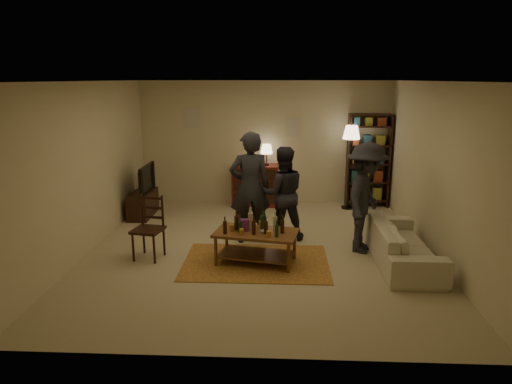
# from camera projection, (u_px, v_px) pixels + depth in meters

# --- Properties ---
(floor) EXTENTS (6.00, 6.00, 0.00)m
(floor) POSITION_uv_depth(u_px,v_px,m) (259.00, 250.00, 7.51)
(floor) COLOR #C6B793
(floor) RESTS_ON ground
(room_shell) EXTENTS (6.00, 6.00, 6.00)m
(room_shell) POSITION_uv_depth(u_px,v_px,m) (235.00, 122.00, 9.99)
(room_shell) COLOR beige
(room_shell) RESTS_ON ground
(rug) EXTENTS (2.20, 1.50, 0.01)m
(rug) POSITION_uv_depth(u_px,v_px,m) (256.00, 262.00, 6.98)
(rug) COLOR brown
(rug) RESTS_ON ground
(coffee_table) EXTENTS (1.32, 0.89, 0.84)m
(coffee_table) POSITION_uv_depth(u_px,v_px,m) (255.00, 236.00, 6.88)
(coffee_table) COLOR brown
(coffee_table) RESTS_ON ground
(dining_chair) EXTENTS (0.51, 0.51, 1.00)m
(dining_chair) POSITION_uv_depth(u_px,v_px,m) (150.00, 225.00, 7.09)
(dining_chair) COLOR black
(dining_chair) RESTS_ON ground
(tv_stand) EXTENTS (0.40, 1.00, 1.06)m
(tv_stand) POSITION_uv_depth(u_px,v_px,m) (143.00, 197.00, 9.28)
(tv_stand) COLOR black
(tv_stand) RESTS_ON ground
(dresser) EXTENTS (1.00, 0.50, 1.36)m
(dresser) POSITION_uv_depth(u_px,v_px,m) (255.00, 184.00, 10.03)
(dresser) COLOR maroon
(dresser) RESTS_ON ground
(bookshelf) EXTENTS (0.90, 0.34, 2.02)m
(bookshelf) POSITION_uv_depth(u_px,v_px,m) (368.00, 160.00, 9.85)
(bookshelf) COLOR black
(bookshelf) RESTS_ON ground
(floor_lamp) EXTENTS (0.36, 0.36, 1.79)m
(floor_lamp) POSITION_uv_depth(u_px,v_px,m) (351.00, 138.00, 9.53)
(floor_lamp) COLOR black
(floor_lamp) RESTS_ON ground
(sofa) EXTENTS (0.81, 2.08, 0.61)m
(sofa) POSITION_uv_depth(u_px,v_px,m) (402.00, 243.00, 6.95)
(sofa) COLOR beige
(sofa) RESTS_ON ground
(person_left) EXTENTS (0.77, 0.58, 1.90)m
(person_left) POSITION_uv_depth(u_px,v_px,m) (250.00, 188.00, 7.68)
(person_left) COLOR #25262D
(person_left) RESTS_ON ground
(person_right) EXTENTS (0.89, 0.74, 1.63)m
(person_right) POSITION_uv_depth(u_px,v_px,m) (282.00, 194.00, 7.84)
(person_right) COLOR #232229
(person_right) RESTS_ON ground
(person_by_sofa) EXTENTS (1.05, 1.32, 1.78)m
(person_by_sofa) POSITION_uv_depth(u_px,v_px,m) (366.00, 198.00, 7.26)
(person_by_sofa) COLOR #25242C
(person_by_sofa) RESTS_ON ground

